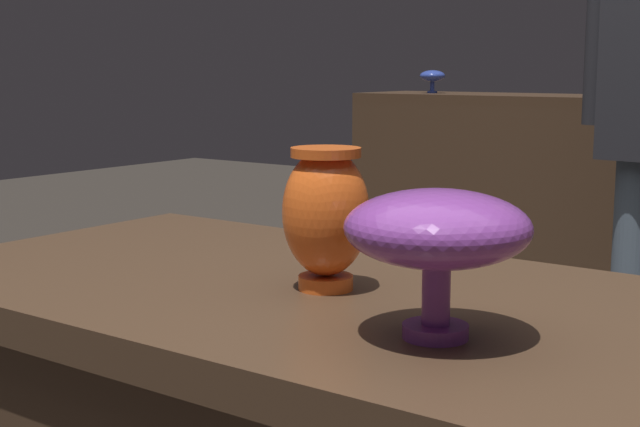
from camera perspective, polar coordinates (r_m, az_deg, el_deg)
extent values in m
cube|color=#422D1E|center=(1.24, -0.35, -5.62)|extent=(1.20, 0.64, 0.05)
cylinder|color=#E55B1E|center=(1.21, 0.36, -4.31)|extent=(0.07, 0.07, 0.02)
ellipsoid|color=#E55B1E|center=(1.19, 0.36, 0.06)|extent=(0.11, 0.11, 0.17)
cylinder|color=#E55B1E|center=(1.18, 0.37, 3.84)|extent=(0.09, 0.09, 0.01)
cylinder|color=#7A388E|center=(1.01, 7.22, -7.29)|extent=(0.07, 0.07, 0.02)
cylinder|color=#7A388E|center=(1.00, 7.26, -5.08)|extent=(0.03, 0.03, 0.06)
ellipsoid|color=#7A388E|center=(0.98, 7.35, -0.91)|extent=(0.20, 0.20, 0.08)
cylinder|color=#2D429E|center=(3.59, 7.02, 7.54)|extent=(0.04, 0.04, 0.01)
cylinder|color=#2D429E|center=(3.59, 7.02, 7.89)|extent=(0.02, 0.02, 0.03)
ellipsoid|color=#2D429E|center=(3.59, 7.04, 8.52)|extent=(0.10, 0.10, 0.04)
cylinder|color=slate|center=(2.61, 18.77, -6.10)|extent=(0.11, 0.11, 0.85)
cylinder|color=#232328|center=(2.58, 17.08, 11.72)|extent=(0.07, 0.07, 0.57)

